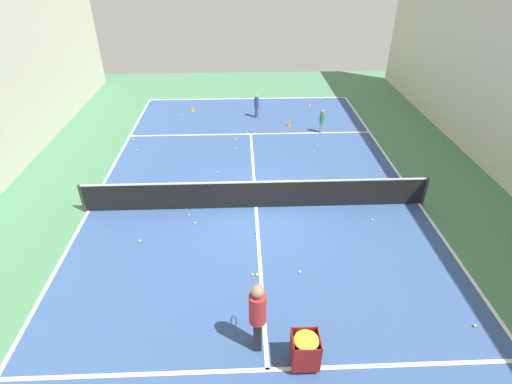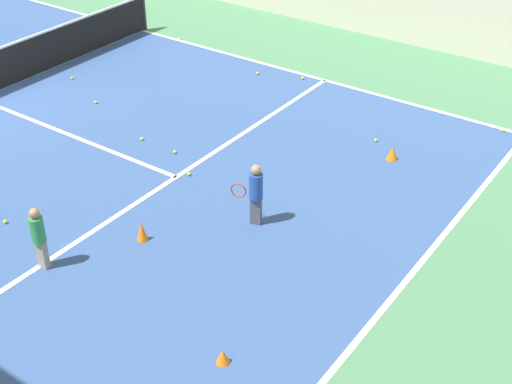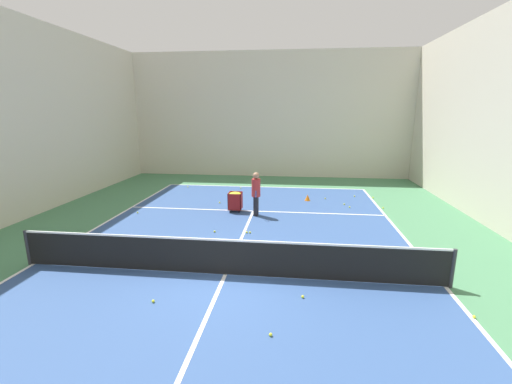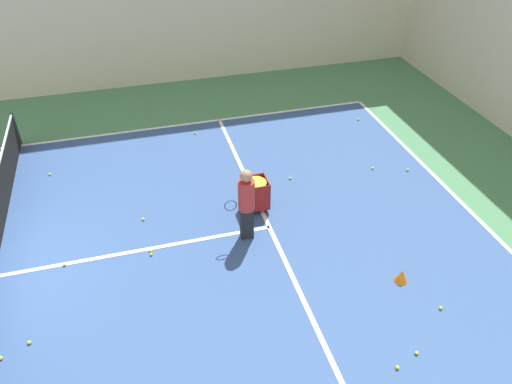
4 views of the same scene
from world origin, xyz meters
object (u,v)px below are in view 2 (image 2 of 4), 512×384
object	(u,v)px
child_midcourt	(38,234)
training_cone_0	(142,231)
player_near_baseline	(255,191)
training_cone_1	(223,356)

from	to	relation	value
child_midcourt	training_cone_0	xyz separation A→B (m)	(1.44, -0.78, -0.46)
player_near_baseline	child_midcourt	xyz separation A→B (m)	(-2.93, 2.05, -0.03)
child_midcourt	training_cone_1	xyz separation A→B (m)	(0.00, -3.59, -0.52)
player_near_baseline	child_midcourt	size ratio (longest dim) A/B	1.04
player_near_baseline	training_cone_0	bearing A→B (deg)	33.36
training_cone_0	child_midcourt	bearing A→B (deg)	151.34
child_midcourt	training_cone_0	distance (m)	1.70
child_midcourt	player_near_baseline	bearing A→B (deg)	-127.18
child_midcourt	training_cone_1	distance (m)	3.63
child_midcourt	training_cone_1	world-z (taller)	child_midcourt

